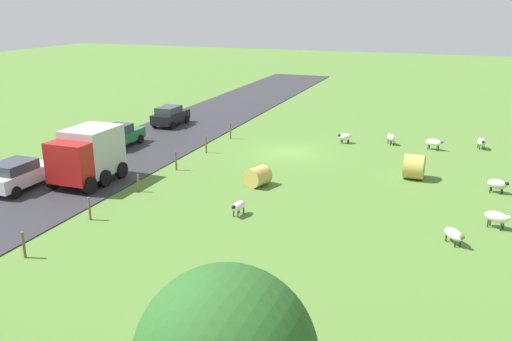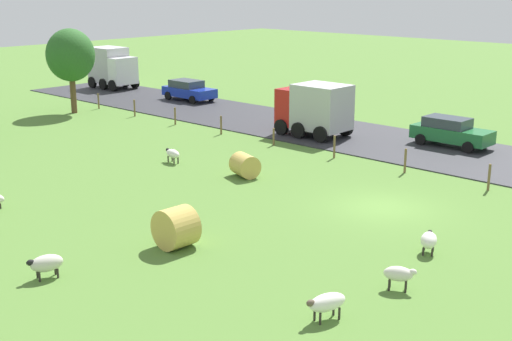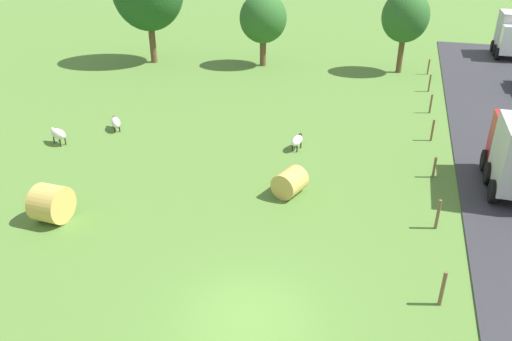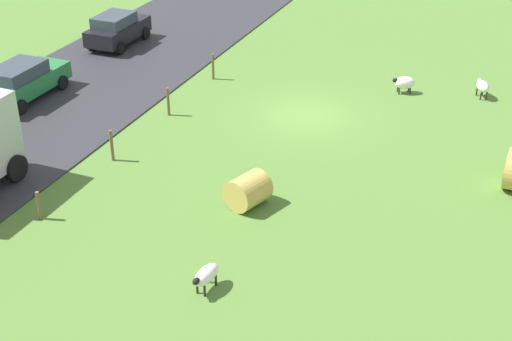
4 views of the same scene
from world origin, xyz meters
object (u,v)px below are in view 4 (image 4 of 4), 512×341
object	(u,v)px
hay_bale_1	(248,191)
car_3	(117,29)
sheep_2	(404,83)
sheep_7	(206,275)
car_1	(22,81)
sheep_5	(483,86)

from	to	relation	value
hay_bale_1	car_3	bearing A→B (deg)	-43.83
sheep_2	hay_bale_1	xyz separation A→B (m)	(2.71, 11.47, 0.07)
sheep_7	car_1	xyz separation A→B (m)	(13.17, -8.91, 0.41)
sheep_2	sheep_7	distance (m)	16.18
sheep_7	car_1	world-z (taller)	car_1
sheep_7	hay_bale_1	bearing A→B (deg)	-81.64
sheep_2	sheep_7	xyz separation A→B (m)	(2.03, 16.05, 0.01)
hay_bale_1	sheep_5	bearing A→B (deg)	-116.05
car_3	sheep_2	bearing A→B (deg)	178.05
sheep_2	car_3	world-z (taller)	car_3
hay_bale_1	car_1	xyz separation A→B (m)	(12.49, -4.33, 0.34)
hay_bale_1	car_1	distance (m)	13.23
sheep_2	car_1	distance (m)	16.80
sheep_2	car_3	distance (m)	15.20
hay_bale_1	sheep_2	bearing A→B (deg)	-103.28
sheep_5	car_1	xyz separation A→B (m)	(18.50, 7.95, 0.38)
sheep_2	sheep_7	world-z (taller)	sheep_2
sheep_7	hay_bale_1	xyz separation A→B (m)	(0.67, -4.59, 0.07)
sheep_7	sheep_2	bearing A→B (deg)	-97.22
car_1	hay_bale_1	bearing A→B (deg)	160.91
sheep_7	car_1	bearing A→B (deg)	-34.09
sheep_2	car_1	xyz separation A→B (m)	(15.20, 7.14, 0.42)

